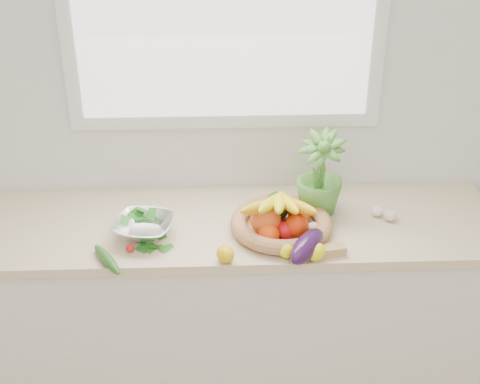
{
  "coord_description": "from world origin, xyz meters",
  "views": [
    {
      "loc": [
        -0.04,
        -0.38,
        2.37
      ],
      "look_at": [
        0.05,
        1.93,
        1.05
      ],
      "focal_mm": 50.0,
      "sensor_mm": 36.0,
      "label": 1
    }
  ],
  "objects_px": {
    "potted_herb": "(320,173)",
    "colander_with_spinach": "(143,224)",
    "eggplant": "(307,246)",
    "apple": "(286,231)",
    "cucumber": "(107,259)",
    "fruit_basket": "(280,219)"
  },
  "relations": [
    {
      "from": "cucumber",
      "to": "colander_with_spinach",
      "type": "height_order",
      "value": "colander_with_spinach"
    },
    {
      "from": "eggplant",
      "to": "potted_herb",
      "type": "bearing_deg",
      "value": 75.2
    },
    {
      "from": "cucumber",
      "to": "fruit_basket",
      "type": "relative_size",
      "value": 0.48
    },
    {
      "from": "apple",
      "to": "colander_with_spinach",
      "type": "bearing_deg",
      "value": 176.05
    },
    {
      "from": "eggplant",
      "to": "cucumber",
      "type": "relative_size",
      "value": 1.06
    },
    {
      "from": "apple",
      "to": "eggplant",
      "type": "xyz_separation_m",
      "value": [
        0.07,
        -0.12,
        0.01
      ]
    },
    {
      "from": "fruit_basket",
      "to": "cucumber",
      "type": "bearing_deg",
      "value": -163.13
    },
    {
      "from": "fruit_basket",
      "to": "colander_with_spinach",
      "type": "bearing_deg",
      "value": -177.54
    },
    {
      "from": "apple",
      "to": "eggplant",
      "type": "distance_m",
      "value": 0.14
    },
    {
      "from": "cucumber",
      "to": "colander_with_spinach",
      "type": "xyz_separation_m",
      "value": [
        0.12,
        0.18,
        0.04
      ]
    },
    {
      "from": "eggplant",
      "to": "cucumber",
      "type": "height_order",
      "value": "eggplant"
    },
    {
      "from": "eggplant",
      "to": "cucumber",
      "type": "xyz_separation_m",
      "value": [
        -0.75,
        -0.02,
        -0.03
      ]
    },
    {
      "from": "eggplant",
      "to": "apple",
      "type": "bearing_deg",
      "value": 119.64
    },
    {
      "from": "potted_herb",
      "to": "colander_with_spinach",
      "type": "bearing_deg",
      "value": -166.87
    },
    {
      "from": "apple",
      "to": "cucumber",
      "type": "xyz_separation_m",
      "value": [
        -0.68,
        -0.14,
        -0.02
      ]
    },
    {
      "from": "apple",
      "to": "potted_herb",
      "type": "height_order",
      "value": "potted_herb"
    },
    {
      "from": "colander_with_spinach",
      "to": "cucumber",
      "type": "bearing_deg",
      "value": -124.56
    },
    {
      "from": "eggplant",
      "to": "colander_with_spinach",
      "type": "bearing_deg",
      "value": 165.71
    },
    {
      "from": "cucumber",
      "to": "fruit_basket",
      "type": "height_order",
      "value": "fruit_basket"
    },
    {
      "from": "eggplant",
      "to": "colander_with_spinach",
      "type": "distance_m",
      "value": 0.65
    },
    {
      "from": "eggplant",
      "to": "potted_herb",
      "type": "distance_m",
      "value": 0.36
    },
    {
      "from": "potted_herb",
      "to": "colander_with_spinach",
      "type": "height_order",
      "value": "potted_herb"
    }
  ]
}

